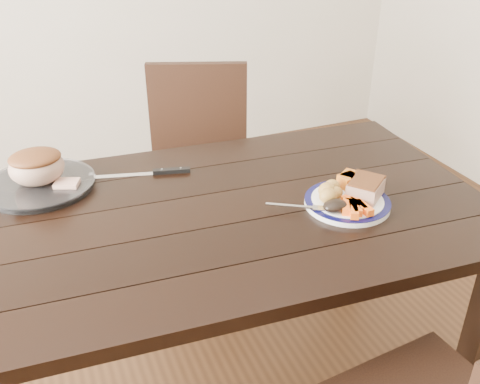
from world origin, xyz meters
name	(u,v)px	position (x,y,z in m)	size (l,w,h in m)	color
dining_table	(212,236)	(0.00, 0.00, 0.66)	(1.66, 1.01, 0.75)	black
chair_far	(199,164)	(0.20, 0.73, 0.52)	(0.54, 0.55, 0.93)	black
dinner_plate	(347,203)	(0.37, -0.13, 0.76)	(0.25, 0.25, 0.02)	white
plate_rim	(347,200)	(0.37, -0.13, 0.77)	(0.25, 0.25, 0.02)	#0A0B36
serving_platter	(40,185)	(-0.44, 0.32, 0.76)	(0.32, 0.32, 0.02)	white
pork_slice	(365,189)	(0.43, -0.13, 0.79)	(0.11, 0.08, 0.05)	tan
roasted_potatoes	(330,191)	(0.33, -0.10, 0.79)	(0.09, 0.09, 0.05)	gold
carrot_batons	(355,207)	(0.36, -0.19, 0.78)	(0.08, 0.11, 0.02)	#FF6115
pumpkin_wedges	(352,180)	(0.43, -0.07, 0.79)	(0.09, 0.09, 0.04)	orange
dark_mushroom	(335,206)	(0.30, -0.17, 0.79)	(0.07, 0.05, 0.03)	black
fork	(302,207)	(0.23, -0.12, 0.77)	(0.16, 0.11, 0.00)	silver
roast_joint	(37,168)	(-0.44, 0.32, 0.82)	(0.16, 0.14, 0.11)	#A77D66
cut_slice	(67,184)	(-0.37, 0.27, 0.78)	(0.07, 0.06, 0.02)	tan
carving_knife	(159,172)	(-0.08, 0.27, 0.76)	(0.32, 0.10, 0.01)	silver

